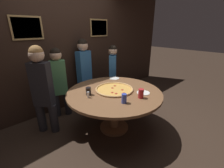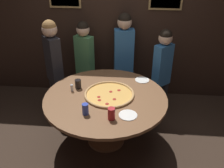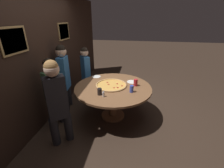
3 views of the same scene
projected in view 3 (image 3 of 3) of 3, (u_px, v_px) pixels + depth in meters
The scene contains 14 objects.
ground_plane at pixel (113, 116), 3.43m from camera, with size 24.00×24.00×0.00m, color #38281E.
back_wall at pixel (47, 57), 3.12m from camera, with size 6.40×0.08×2.60m.
dining_table at pixel (113, 92), 3.18m from camera, with size 1.60×1.60×0.74m.
giant_pizza at pixel (111, 85), 3.17m from camera, with size 0.66×0.66×0.03m.
drink_cup_near_right at pixel (100, 92), 2.78m from camera, with size 0.08×0.08×0.13m, color black.
drink_cup_centre_back at pixel (136, 83), 3.14m from camera, with size 0.08×0.08×0.15m, color #B22328.
drink_cup_front_edge at pixel (132, 89), 2.87m from camera, with size 0.08×0.08×0.14m, color #384CB7.
white_plate_left_side at pixel (97, 77), 3.64m from camera, with size 0.20×0.20×0.01m, color white.
white_plate_near_front at pixel (132, 82), 3.34m from camera, with size 0.22×0.22×0.01m, color white.
condiment_shaker at pixel (103, 94), 2.71m from camera, with size 0.04×0.04×0.10m.
diner_centre_back at pixel (53, 90), 2.85m from camera, with size 0.37×0.26×1.41m.
diner_far_left at pixel (64, 74), 3.42m from camera, with size 0.40×0.23×1.54m.
diner_far_right at pixel (86, 70), 3.97m from camera, with size 0.34×0.33×1.39m.
diner_side_left at pixel (57, 100), 2.39m from camera, with size 0.35×0.38×1.51m.
Camera 3 is at (-2.80, -0.47, 2.07)m, focal length 24.00 mm.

